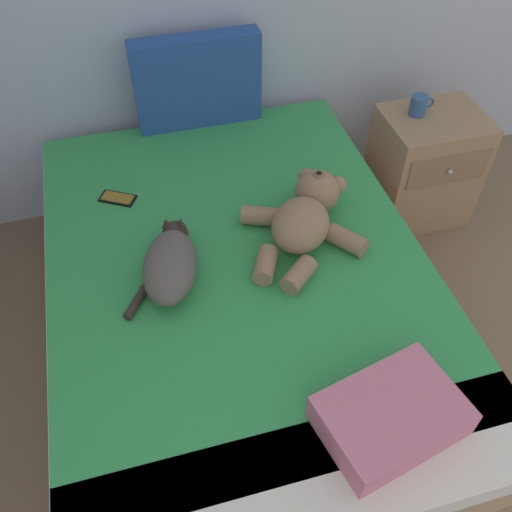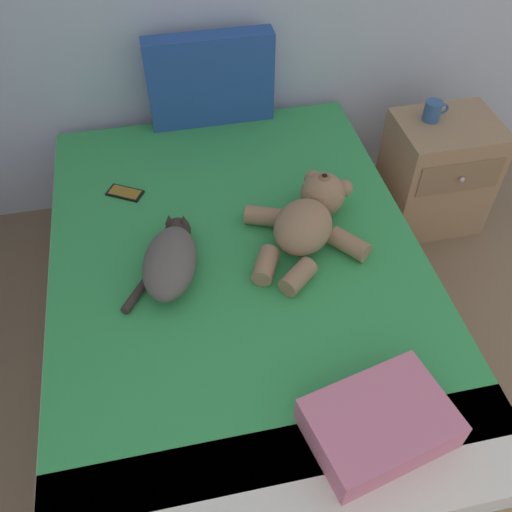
{
  "view_description": "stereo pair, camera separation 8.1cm",
  "coord_description": "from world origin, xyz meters",
  "views": [
    {
      "loc": [
        0.93,
        1.97,
        2.07
      ],
      "look_at": [
        1.29,
        3.26,
        0.61
      ],
      "focal_mm": 38.81,
      "sensor_mm": 36.0,
      "label": 1
    },
    {
      "loc": [
        1.01,
        1.95,
        2.07
      ],
      "look_at": [
        1.29,
        3.26,
        0.61
      ],
      "focal_mm": 38.81,
      "sensor_mm": 36.0,
      "label": 2
    }
  ],
  "objects": [
    {
      "name": "bed",
      "position": [
        1.23,
        3.33,
        0.26
      ],
      "size": [
        1.46,
        2.01,
        0.53
      ],
      "color": "#9E7A56",
      "rests_on": "ground_plane"
    },
    {
      "name": "patterned_cushion",
      "position": [
        1.28,
        4.27,
        0.74
      ],
      "size": [
        0.58,
        0.1,
        0.43
      ],
      "color": "#264C99",
      "rests_on": "bed"
    },
    {
      "name": "cell_phone",
      "position": [
        0.83,
        3.8,
        0.53
      ],
      "size": [
        0.16,
        0.14,
        0.01
      ],
      "color": "black",
      "rests_on": "bed"
    },
    {
      "name": "cat",
      "position": [
        0.98,
        3.32,
        0.6
      ],
      "size": [
        0.32,
        0.42,
        0.15
      ],
      "color": "#59514C",
      "rests_on": "bed"
    },
    {
      "name": "mug",
      "position": [
        2.28,
        3.97,
        0.64
      ],
      "size": [
        0.12,
        0.08,
        0.09
      ],
      "color": "#33598C",
      "rests_on": "nightstand"
    },
    {
      "name": "nightstand",
      "position": [
        2.36,
        3.92,
        0.3
      ],
      "size": [
        0.48,
        0.41,
        0.59
      ],
      "color": "#9E7A56",
      "rests_on": "ground_plane"
    },
    {
      "name": "throw_pillow",
      "position": [
        1.5,
        2.58,
        0.58
      ],
      "size": [
        0.45,
        0.36,
        0.11
      ],
      "primitive_type": "cube",
      "rotation": [
        0.0,
        0.0,
        0.22
      ],
      "color": "#D1728C",
      "rests_on": "bed"
    },
    {
      "name": "teddy_bear",
      "position": [
        1.52,
        3.41,
        0.61
      ],
      "size": [
        0.48,
        0.56,
        0.19
      ],
      "color": "#937051",
      "rests_on": "bed"
    }
  ]
}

